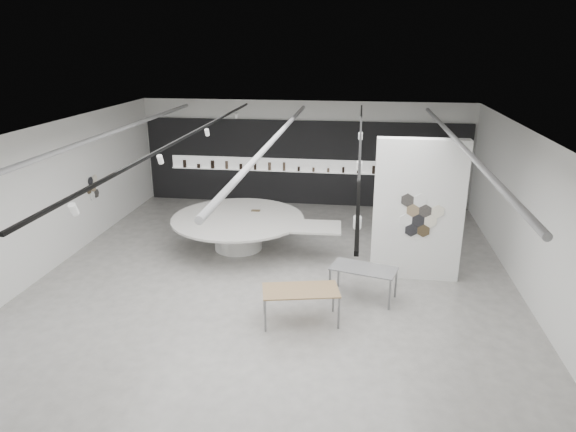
# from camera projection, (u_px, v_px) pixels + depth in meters

# --- Properties ---
(room) EXTENTS (12.02, 14.02, 3.82)m
(room) POSITION_uv_depth(u_px,v_px,m) (268.00, 206.00, 12.18)
(room) COLOR #A09D97
(room) RESTS_ON ground
(back_wall_display) EXTENTS (11.80, 0.27, 3.10)m
(back_wall_display) POSITION_uv_depth(u_px,v_px,m) (302.00, 163.00, 18.85)
(back_wall_display) COLOR black
(back_wall_display) RESTS_ON ground
(partition_column) EXTENTS (2.20, 0.38, 3.60)m
(partition_column) POSITION_uv_depth(u_px,v_px,m) (418.00, 211.00, 12.73)
(partition_column) COLOR white
(partition_column) RESTS_ON ground
(display_island) EXTENTS (5.01, 3.98, 0.98)m
(display_island) POSITION_uv_depth(u_px,v_px,m) (241.00, 228.00, 14.90)
(display_island) COLOR white
(display_island) RESTS_ON ground
(sample_table_wood) EXTENTS (1.76, 1.14, 0.76)m
(sample_table_wood) POSITION_uv_depth(u_px,v_px,m) (301.00, 292.00, 10.96)
(sample_table_wood) COLOR #96754D
(sample_table_wood) RESTS_ON ground
(sample_table_stone) EXTENTS (1.65, 1.12, 0.77)m
(sample_table_stone) POSITION_uv_depth(u_px,v_px,m) (364.00, 270.00, 11.98)
(sample_table_stone) COLOR slate
(sample_table_stone) RESTS_ON ground
(kitchen_counter) EXTENTS (1.55, 0.68, 1.20)m
(kitchen_counter) POSITION_uv_depth(u_px,v_px,m) (397.00, 199.00, 18.36)
(kitchen_counter) COLOR white
(kitchen_counter) RESTS_ON ground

